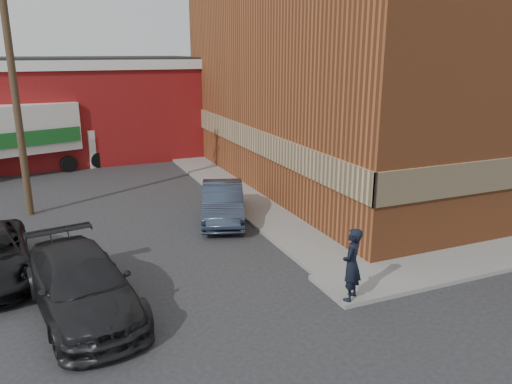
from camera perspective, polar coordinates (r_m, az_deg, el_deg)
name	(u,v)px	position (r m, az deg, el deg)	size (l,w,h in m)	color
ground	(324,276)	(14.03, 7.82, -9.51)	(90.00, 90.00, 0.00)	#28282B
brick_building	(387,79)	(24.96, 14.73, 12.44)	(14.25, 18.25, 9.36)	#994D27
sidewalk_west	(232,190)	(21.91, -2.82, 0.22)	(1.80, 18.00, 0.12)	gray
warehouse	(55,108)	(30.98, -21.96, 8.93)	(16.30, 8.30, 5.60)	maroon
utility_pole	(14,87)	(19.87, -25.92, 10.79)	(2.00, 0.26, 9.00)	brown
man	(352,264)	(12.32, 10.89, -8.12)	(0.67, 0.44, 1.82)	black
sedan	(223,202)	(18.08, -3.83, -1.17)	(1.44, 4.13, 1.36)	#313D53
suv_b	(82,285)	(12.49, -19.28, -9.98)	(2.03, 4.99, 1.45)	black
box_truck	(33,133)	(27.30, -24.15, 6.16)	(7.34, 3.95, 3.47)	white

